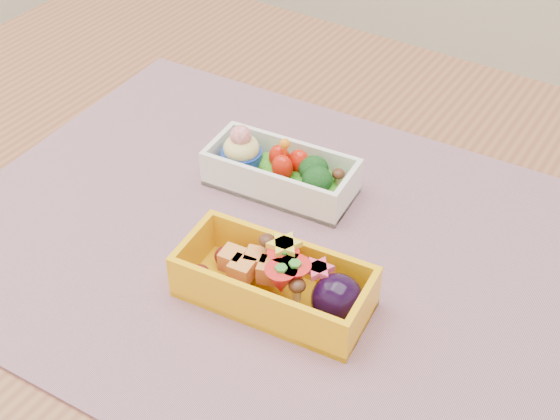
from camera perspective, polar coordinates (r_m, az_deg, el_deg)
The scene contains 4 objects.
table at distance 0.76m, azimuth 3.17°, elevation -8.49°, with size 1.20×0.80×0.75m.
placemat at distance 0.69m, azimuth -0.75°, elevation -2.44°, with size 0.59×0.45×0.00m, color #A06E7B.
bento_white at distance 0.74m, azimuth 0.01°, elevation 2.93°, with size 0.15×0.08×0.06m.
bento_yellow at distance 0.62m, azimuth -0.17°, elevation -5.46°, with size 0.17×0.09×0.05m.
Camera 1 is at (0.24, -0.44, 1.22)m, focal length 48.41 mm.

